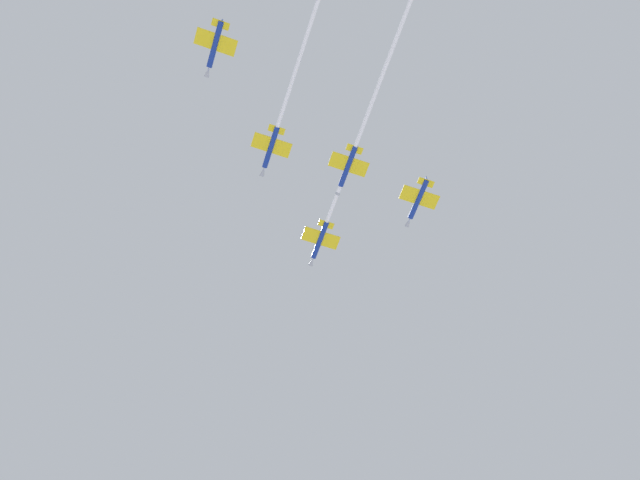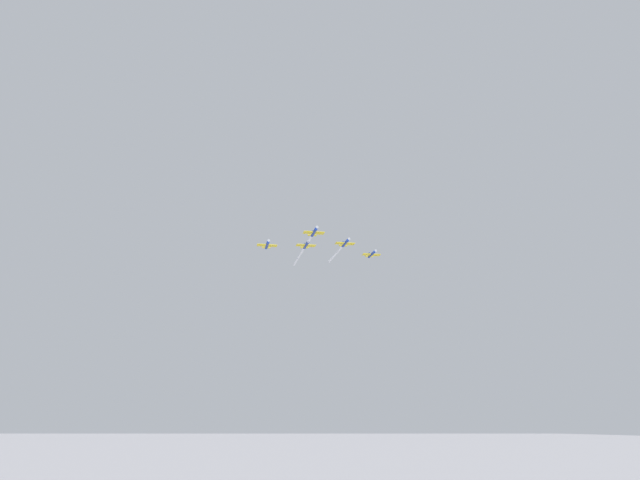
% 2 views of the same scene
% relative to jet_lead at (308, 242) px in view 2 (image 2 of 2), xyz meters
% --- Properties ---
extents(jet_lead, '(26.60, 39.85, 2.26)m').
position_rel_jet_lead_xyz_m(jet_lead, '(0.00, 0.00, 0.00)').
color(jet_lead, navy).
extents(jet_port_inner, '(21.23, 31.68, 2.26)m').
position_rel_jet_lead_xyz_m(jet_port_inner, '(6.67, 18.10, 1.21)').
color(jet_port_inner, navy).
extents(jet_starboard_inner, '(8.17, 10.12, 2.26)m').
position_rel_jet_lead_xyz_m(jet_starboard_inner, '(-14.68, -5.91, -1.28)').
color(jet_starboard_inner, navy).
extents(jet_port_outer, '(22.52, 33.64, 2.26)m').
position_rel_jet_lead_xyz_m(jet_port_outer, '(-7.67, 11.67, -0.00)').
color(jet_port_outer, navy).
extents(jet_starboard_outer, '(8.17, 10.12, 2.26)m').
position_rel_jet_lead_xyz_m(jet_starboard_outer, '(15.69, 32.61, 1.50)').
color(jet_starboard_outer, navy).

